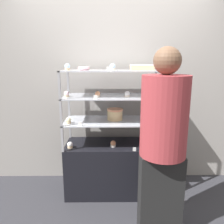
{
  "coord_description": "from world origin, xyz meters",
  "views": [
    {
      "loc": [
        -0.02,
        -2.5,
        1.61
      ],
      "look_at": [
        0.0,
        0.0,
        1.03
      ],
      "focal_mm": 35.0,
      "sensor_mm": 36.0,
      "label": 1
    }
  ],
  "objects": [
    {
      "name": "cupcake_5",
      "position": [
        -0.51,
        -0.07,
        1.25
      ],
      "size": [
        0.06,
        0.06,
        0.07
      ],
      "color": "#CCB28C",
      "rests_on": "display_riser_middle"
    },
    {
      "name": "cupcake_3",
      "position": [
        -0.49,
        -0.13,
        0.96
      ],
      "size": [
        0.06,
        0.06,
        0.07
      ],
      "color": "#CCB28C",
      "rests_on": "display_riser_lower"
    },
    {
      "name": "back_wall",
      "position": [
        0.0,
        0.39,
        1.3
      ],
      "size": [
        8.0,
        0.05,
        2.6
      ],
      "color": "gray",
      "rests_on": "ground_plane"
    },
    {
      "name": "cupcake_8",
      "position": [
        0.49,
        -0.07,
        1.25
      ],
      "size": [
        0.06,
        0.06,
        0.07
      ],
      "color": "beige",
      "rests_on": "display_riser_middle"
    },
    {
      "name": "sheet_cake_frosted",
      "position": [
        0.33,
        -0.04,
        1.54
      ],
      "size": [
        0.26,
        0.16,
        0.06
      ],
      "color": "#DBBC84",
      "rests_on": "display_riser_upper"
    },
    {
      "name": "cupcake_4",
      "position": [
        0.5,
        -0.04,
        0.96
      ],
      "size": [
        0.06,
        0.06,
        0.07
      ],
      "color": "#CCB28C",
      "rests_on": "display_riser_lower"
    },
    {
      "name": "cupcake_1",
      "position": [
        0.01,
        -0.09,
        0.67
      ],
      "size": [
        0.06,
        0.06,
        0.07
      ],
      "color": "white",
      "rests_on": "display_base"
    },
    {
      "name": "price_tag_2",
      "position": [
        -0.18,
        -0.23,
        1.24
      ],
      "size": [
        0.04,
        0.0,
        0.04
      ],
      "color": "white",
      "rests_on": "display_riser_middle"
    },
    {
      "name": "display_base",
      "position": [
        0.0,
        0.0,
        0.32
      ],
      "size": [
        1.12,
        0.49,
        0.63
      ],
      "color": "black",
      "rests_on": "ground_plane"
    },
    {
      "name": "cupcake_6",
      "position": [
        -0.16,
        -0.09,
        1.25
      ],
      "size": [
        0.06,
        0.06,
        0.07
      ],
      "color": "beige",
      "rests_on": "display_riser_middle"
    },
    {
      "name": "customer_figure",
      "position": [
        0.44,
        -0.7,
        0.92
      ],
      "size": [
        0.4,
        0.4,
        1.73
      ],
      "color": "black",
      "rests_on": "ground_plane"
    },
    {
      "name": "display_riser_lower",
      "position": [
        0.0,
        0.0,
        0.91
      ],
      "size": [
        1.12,
        0.49,
        0.29
      ],
      "color": "#99999E",
      "rests_on": "display_base"
    },
    {
      "name": "cupcake_7",
      "position": [
        0.17,
        -0.08,
        1.25
      ],
      "size": [
        0.06,
        0.06,
        0.07
      ],
      "color": "beige",
      "rests_on": "display_riser_middle"
    },
    {
      "name": "display_riser_middle",
      "position": [
        0.0,
        0.0,
        1.2
      ],
      "size": [
        1.12,
        0.49,
        0.29
      ],
      "color": "#99999E",
      "rests_on": "display_riser_lower"
    },
    {
      "name": "price_tag_0",
      "position": [
        0.25,
        -0.23,
        0.66
      ],
      "size": [
        0.04,
        0.0,
        0.04
      ],
      "color": "white",
      "rests_on": "display_base"
    },
    {
      "name": "price_tag_3",
      "position": [
        -0.04,
        -0.23,
        1.54
      ],
      "size": [
        0.04,
        0.0,
        0.04
      ],
      "color": "white",
      "rests_on": "display_riser_upper"
    },
    {
      "name": "price_tag_1",
      "position": [
        -0.35,
        -0.23,
        0.95
      ],
      "size": [
        0.04,
        0.0,
        0.04
      ],
      "color": "white",
      "rests_on": "display_riser_lower"
    },
    {
      "name": "cupcake_0",
      "position": [
        -0.49,
        -0.13,
        0.67
      ],
      "size": [
        0.06,
        0.06,
        0.07
      ],
      "color": "#CCB28C",
      "rests_on": "display_base"
    },
    {
      "name": "ground_plane",
      "position": [
        0.0,
        0.0,
        0.0
      ],
      "size": [
        20.0,
        20.0,
        0.0
      ],
      "primitive_type": "plane",
      "color": "#2D2D33"
    },
    {
      "name": "cupcake_9",
      "position": [
        -0.49,
        -0.04,
        1.55
      ],
      "size": [
        0.06,
        0.06,
        0.08
      ],
      "color": "#CCB28C",
      "rests_on": "display_riser_upper"
    },
    {
      "name": "cupcake_10",
      "position": [
        0.01,
        -0.1,
        1.55
      ],
      "size": [
        0.06,
        0.06,
        0.08
      ],
      "color": "beige",
      "rests_on": "display_riser_upper"
    },
    {
      "name": "layer_cake_centerpiece",
      "position": [
        0.04,
        0.03,
        0.99
      ],
      "size": [
        0.19,
        0.19,
        0.13
      ],
      "color": "#DBBC84",
      "rests_on": "display_riser_lower"
    },
    {
      "name": "display_riser_upper",
      "position": [
        0.0,
        0.0,
        1.49
      ],
      "size": [
        1.12,
        0.49,
        0.29
      ],
      "color": "#99999E",
      "rests_on": "display_riser_middle"
    },
    {
      "name": "cupcake_2",
      "position": [
        0.5,
        -0.07,
        0.67
      ],
      "size": [
        0.06,
        0.06,
        0.07
      ],
      "color": "#CCB28C",
      "rests_on": "display_base"
    },
    {
      "name": "donut_glazed",
      "position": [
        -0.32,
        0.05,
        1.53
      ],
      "size": [
        0.14,
        0.14,
        0.04
      ],
      "color": "#EFB2BC",
      "rests_on": "display_riser_upper"
    }
  ]
}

